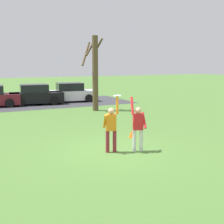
{
  "coord_description": "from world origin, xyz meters",
  "views": [
    {
      "loc": [
        -5.02,
        -9.8,
        3.26
      ],
      "look_at": [
        0.3,
        0.78,
        1.34
      ],
      "focal_mm": 48.96,
      "sensor_mm": 36.0,
      "label": 1
    }
  ],
  "objects_px": {
    "person_catcher": "(111,126)",
    "frisbee_disc": "(117,96)",
    "parked_car_black": "(36,95)",
    "parked_car_white": "(71,93)",
    "person_defender": "(138,125)",
    "field_cone_orange": "(132,134)",
    "bare_tree_tall": "(95,71)"
  },
  "relations": [
    {
      "from": "parked_car_white",
      "to": "person_defender",
      "type": "bearing_deg",
      "value": -93.07
    },
    {
      "from": "parked_car_white",
      "to": "bare_tree_tall",
      "type": "xyz_separation_m",
      "value": [
        -0.17,
        -5.45,
        1.97
      ]
    },
    {
      "from": "person_defender",
      "to": "parked_car_black",
      "type": "height_order",
      "value": "person_defender"
    },
    {
      "from": "person_catcher",
      "to": "frisbee_disc",
      "type": "distance_m",
      "value": 1.13
    },
    {
      "from": "parked_car_black",
      "to": "bare_tree_tall",
      "type": "bearing_deg",
      "value": -52.7
    },
    {
      "from": "person_catcher",
      "to": "frisbee_disc",
      "type": "height_order",
      "value": "frisbee_disc"
    },
    {
      "from": "person_catcher",
      "to": "parked_car_white",
      "type": "height_order",
      "value": "person_catcher"
    },
    {
      "from": "person_catcher",
      "to": "field_cone_orange",
      "type": "relative_size",
      "value": 6.5
    },
    {
      "from": "person_catcher",
      "to": "parked_car_black",
      "type": "xyz_separation_m",
      "value": [
        0.55,
        14.43,
        -0.25
      ]
    },
    {
      "from": "frisbee_disc",
      "to": "field_cone_orange",
      "type": "height_order",
      "value": "frisbee_disc"
    },
    {
      "from": "parked_car_black",
      "to": "parked_car_white",
      "type": "xyz_separation_m",
      "value": [
        3.09,
        0.45,
        0.0
      ]
    },
    {
      "from": "frisbee_disc",
      "to": "parked_car_black",
      "type": "xyz_separation_m",
      "value": [
        0.34,
        14.5,
        -1.37
      ]
    },
    {
      "from": "parked_car_white",
      "to": "frisbee_disc",
      "type": "bearing_deg",
      "value": -95.92
    },
    {
      "from": "parked_car_black",
      "to": "field_cone_orange",
      "type": "distance_m",
      "value": 12.9
    },
    {
      "from": "person_defender",
      "to": "frisbee_disc",
      "type": "relative_size",
      "value": 7.44
    },
    {
      "from": "person_defender",
      "to": "parked_car_white",
      "type": "bearing_deg",
      "value": -80.77
    },
    {
      "from": "person_defender",
      "to": "field_cone_orange",
      "type": "distance_m",
      "value": 2.27
    },
    {
      "from": "parked_car_white",
      "to": "field_cone_orange",
      "type": "height_order",
      "value": "parked_car_white"
    },
    {
      "from": "parked_car_black",
      "to": "field_cone_orange",
      "type": "height_order",
      "value": "parked_car_black"
    },
    {
      "from": "parked_car_white",
      "to": "parked_car_black",
      "type": "bearing_deg",
      "value": -164.74
    },
    {
      "from": "frisbee_disc",
      "to": "parked_car_white",
      "type": "xyz_separation_m",
      "value": [
        3.43,
        14.95,
        -1.37
      ]
    },
    {
      "from": "parked_car_white",
      "to": "field_cone_orange",
      "type": "distance_m",
      "value": 13.41
    },
    {
      "from": "bare_tree_tall",
      "to": "parked_car_white",
      "type": "bearing_deg",
      "value": 88.23
    },
    {
      "from": "parked_car_black",
      "to": "parked_car_white",
      "type": "height_order",
      "value": "same"
    },
    {
      "from": "person_defender",
      "to": "frisbee_disc",
      "type": "distance_m",
      "value": 1.35
    },
    {
      "from": "person_defender",
      "to": "parked_car_white",
      "type": "height_order",
      "value": "person_defender"
    },
    {
      "from": "parked_car_white",
      "to": "field_cone_orange",
      "type": "xyz_separation_m",
      "value": [
        -1.83,
        -13.28,
        -0.57
      ]
    },
    {
      "from": "frisbee_disc",
      "to": "parked_car_white",
      "type": "height_order",
      "value": "frisbee_disc"
    },
    {
      "from": "frisbee_disc",
      "to": "parked_car_black",
      "type": "relative_size",
      "value": 0.06
    },
    {
      "from": "person_catcher",
      "to": "bare_tree_tall",
      "type": "xyz_separation_m",
      "value": [
        3.47,
        9.43,
        1.71
      ]
    },
    {
      "from": "person_catcher",
      "to": "parked_car_black",
      "type": "bearing_deg",
      "value": 107.1
    },
    {
      "from": "person_catcher",
      "to": "parked_car_white",
      "type": "relative_size",
      "value": 0.48
    }
  ]
}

